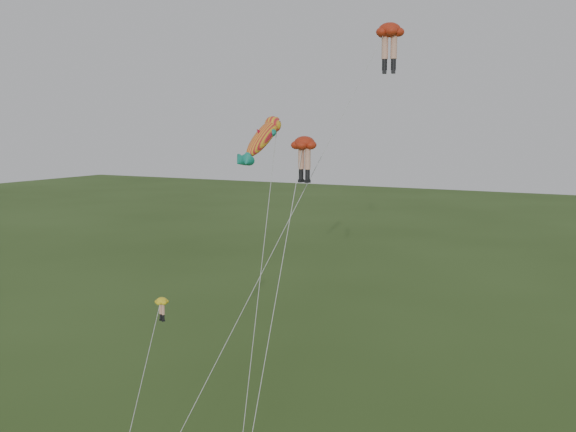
% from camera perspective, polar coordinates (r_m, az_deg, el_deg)
% --- Properties ---
extents(legs_kite_red_high, '(7.46, 14.07, 22.00)m').
position_cam_1_polar(legs_kite_red_high, '(36.68, 8.80, 15.31)').
color(legs_kite_red_high, '#B62A12').
rests_on(legs_kite_red_high, ground).
extents(legs_kite_red_mid, '(1.49, 6.33, 15.92)m').
position_cam_1_polar(legs_kite_red_mid, '(29.45, 1.34, 5.50)').
color(legs_kite_red_mid, '#B62A12').
rests_on(legs_kite_red_mid, ground).
extents(legs_kite_yellow, '(3.14, 7.36, 7.27)m').
position_cam_1_polar(legs_kite_yellow, '(35.04, -11.45, -8.73)').
color(legs_kite_yellow, yellow).
rests_on(legs_kite_yellow, ground).
extents(fish_kite, '(2.58, 7.54, 17.16)m').
position_cam_1_polar(fish_kite, '(32.13, -2.22, 6.90)').
color(fish_kite, yellow).
rests_on(fish_kite, ground).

